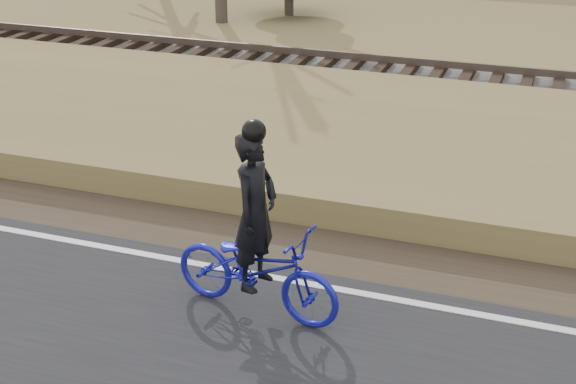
% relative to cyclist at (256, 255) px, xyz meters
% --- Properties ---
extents(ground, '(120.00, 120.00, 0.00)m').
position_rel_cyclist_xyz_m(ground, '(-2.55, 0.55, -0.78)').
color(ground, olive).
rests_on(ground, ground).
extents(edge_line, '(120.00, 0.12, 0.01)m').
position_rel_cyclist_xyz_m(edge_line, '(-2.55, 0.75, -0.72)').
color(edge_line, silver).
rests_on(edge_line, road).
extents(shoulder, '(120.00, 1.60, 0.04)m').
position_rel_cyclist_xyz_m(shoulder, '(-2.55, 1.75, -0.76)').
color(shoulder, '#473A2B').
rests_on(shoulder, ground).
extents(embankment, '(120.00, 5.00, 0.44)m').
position_rel_cyclist_xyz_m(embankment, '(-2.55, 4.75, -0.56)').
color(embankment, olive).
rests_on(embankment, ground).
extents(ballast, '(120.00, 3.00, 0.45)m').
position_rel_cyclist_xyz_m(ballast, '(-2.55, 8.55, -0.56)').
color(ballast, slate).
rests_on(ballast, ground).
extents(railroad, '(120.00, 2.40, 0.29)m').
position_rel_cyclist_xyz_m(railroad, '(-2.55, 8.55, -0.25)').
color(railroad, black).
rests_on(railroad, ballast).
extents(cyclist, '(2.12, 0.99, 2.29)m').
position_rel_cyclist_xyz_m(cyclist, '(0.00, 0.00, 0.00)').
color(cyclist, '#17189F').
rests_on(cyclist, road).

